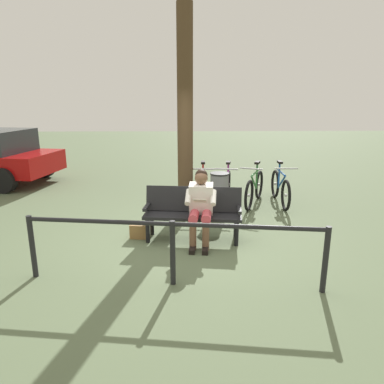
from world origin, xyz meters
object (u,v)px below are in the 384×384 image
bicycle_purple (203,188)px  bicycle_orange (254,188)px  litter_bin (219,194)px  bicycle_black (280,188)px  person_reading (201,204)px  tree_trunk (185,114)px  bench (193,210)px  bicycle_silver (227,189)px  handbag (139,231)px

bicycle_purple → bicycle_orange: bearing=91.7°
litter_bin → bicycle_black: bicycle_black is taller
person_reading → tree_trunk: 2.15m
tree_trunk → bicycle_purple: tree_trunk is taller
bench → tree_trunk: bearing=-79.0°
person_reading → litter_bin: bearing=-100.9°
bench → bicycle_purple: bearing=-91.3°
bicycle_orange → bicycle_silver: bearing=-66.4°
person_reading → tree_trunk: bearing=-75.4°
person_reading → bicycle_black: person_reading is taller
tree_trunk → bicycle_orange: 2.29m
tree_trunk → bicycle_purple: size_ratio=2.38×
person_reading → handbag: person_reading is taller
litter_bin → bicycle_silver: bicycle_silver is taller
bench → handbag: 0.99m
bicycle_orange → bicycle_purple: bearing=-67.7°
handbag → bicycle_black: (-2.92, -1.94, 0.24)m
bicycle_silver → bicycle_purple: 0.54m
person_reading → bicycle_silver: 2.26m
person_reading → litter_bin: person_reading is taller
person_reading → handbag: (1.03, -0.21, -0.54)m
person_reading → bicycle_silver: bearing=-101.4°
handbag → tree_trunk: tree_trunk is taller
person_reading → litter_bin: size_ratio=1.38×
person_reading → bicycle_silver: person_reading is taller
bench → bicycle_silver: 2.12m
tree_trunk → bicycle_silver: tree_trunk is taller
handbag → bicycle_orange: (-2.33, -1.92, 0.24)m
bench → bicycle_black: size_ratio=0.98×
bench → bicycle_silver: bearing=-106.0°
bench → handbag: (0.91, -0.03, -0.39)m
bench → tree_trunk: 2.11m
handbag → bicycle_orange: size_ratio=0.19×
tree_trunk → bench: bearing=94.2°
bicycle_orange → bicycle_purple: same height
bicycle_silver → bicycle_purple: same height
litter_bin → bicycle_purple: bicycle_purple is taller
handbag → bicycle_orange: bicycle_orange is taller
tree_trunk → bicycle_orange: bearing=-163.5°
bench → tree_trunk: size_ratio=0.41×
handbag → tree_trunk: 2.51m
bench → bicycle_orange: bicycle_orange is taller
bicycle_black → bicycle_orange: size_ratio=1.08×
bench → person_reading: (-0.12, 0.18, 0.16)m
bicycle_orange → bench: bearing=-12.4°
person_reading → bench: bearing=-49.7°
person_reading → bicycle_orange: size_ratio=0.77×
litter_bin → bicycle_purple: size_ratio=0.52×
tree_trunk → bicycle_orange: tree_trunk is taller
tree_trunk → bicycle_purple: bearing=-128.7°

